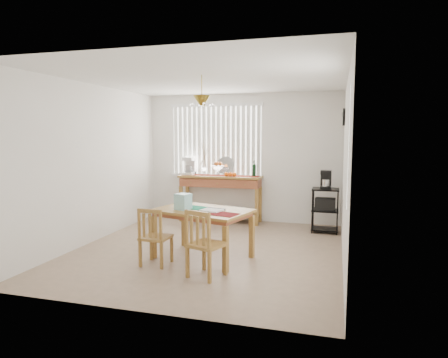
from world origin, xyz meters
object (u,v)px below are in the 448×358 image
(sideboard, at_px, (221,187))
(dining_table, at_px, (202,215))
(wire_cart, at_px, (325,206))
(chair_right, at_px, (205,244))
(cart_items, at_px, (326,180))
(chair_left, at_px, (155,237))

(sideboard, distance_m, dining_table, 2.42)
(wire_cart, height_order, chair_right, chair_right)
(cart_items, xyz_separation_m, dining_table, (-1.65, -2.06, -0.33))
(cart_items, bearing_deg, dining_table, -128.73)
(cart_items, bearing_deg, sideboard, 171.17)
(dining_table, xyz_separation_m, chair_right, (0.29, -0.75, -0.21))
(wire_cart, bearing_deg, chair_left, -130.43)
(sideboard, relative_size, wire_cart, 2.09)
(wire_cart, bearing_deg, chair_right, -116.01)
(sideboard, bearing_deg, chair_right, -77.28)
(sideboard, distance_m, wire_cart, 2.11)
(sideboard, height_order, wire_cart, sideboard)
(dining_table, height_order, chair_left, chair_left)
(chair_left, xyz_separation_m, chair_right, (0.80, -0.26, 0.03))
(wire_cart, relative_size, chair_right, 0.93)
(cart_items, distance_m, chair_right, 3.17)
(wire_cart, distance_m, dining_table, 2.64)
(sideboard, relative_size, dining_table, 1.12)
(wire_cart, height_order, chair_left, wire_cart)
(cart_items, height_order, dining_table, cart_items)
(chair_right, bearing_deg, sideboard, 102.72)
(dining_table, bearing_deg, chair_left, -136.27)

